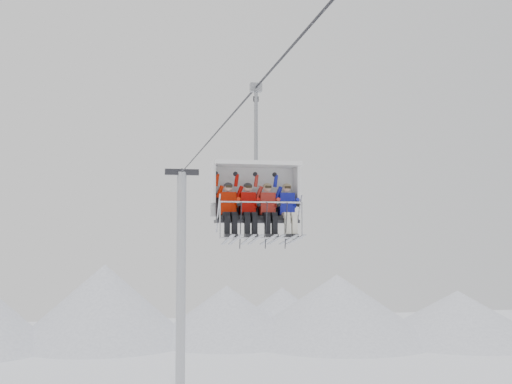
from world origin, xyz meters
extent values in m
cone|color=white|center=(-5.00, 44.00, 3.50)|extent=(16.00, 16.00, 7.00)
cone|color=white|center=(6.00, 43.00, 2.50)|extent=(14.00, 14.00, 5.00)
cone|color=white|center=(16.00, 41.00, 3.00)|extent=(18.00, 18.00, 6.00)
cone|color=white|center=(27.00, 39.00, 2.25)|extent=(16.00, 16.00, 4.50)
cone|color=white|center=(12.00, 46.00, 2.25)|extent=(12.00, 12.00, 4.50)
cylinder|color=#ACAEB3|center=(0.00, 22.00, 6.65)|extent=(0.56, 0.56, 13.30)
cube|color=#2A2A2F|center=(0.00, 22.00, 13.30)|extent=(2.00, 0.35, 0.35)
cylinder|color=#2A2A2F|center=(0.00, 0.00, 13.30)|extent=(0.06, 50.00, 0.06)
cube|color=black|center=(0.00, -0.09, 9.95)|extent=(2.00, 0.55, 0.10)
cube|color=black|center=(0.00, 0.17, 10.29)|extent=(2.00, 0.10, 0.58)
cube|color=#2A2A2F|center=(0.00, -0.09, 9.86)|extent=(2.09, 0.60, 0.08)
cube|color=white|center=(0.00, 0.39, 10.65)|extent=(2.23, 0.10, 1.33)
cube|color=white|center=(0.00, -0.01, 11.32)|extent=(2.23, 0.90, 0.10)
cylinder|color=silver|center=(0.00, -0.64, 10.32)|extent=(2.04, 0.04, 0.04)
cylinder|color=silver|center=(0.00, -0.71, 9.45)|extent=(2.04, 0.04, 0.04)
cylinder|color=gray|center=(0.00, 0.01, 12.31)|extent=(0.10, 0.10, 1.98)
cube|color=gray|center=(0.00, 0.01, 13.30)|extent=(0.30, 0.18, 0.22)
cube|color=#B11701|center=(-0.72, -0.05, 10.31)|extent=(0.38, 0.25, 0.56)
sphere|color=tan|center=(-0.72, -0.09, 10.71)|extent=(0.21, 0.21, 0.21)
cube|color=black|center=(-0.82, -0.49, 9.77)|extent=(0.13, 0.15, 0.45)
cube|color=black|center=(-0.63, -0.49, 9.77)|extent=(0.13, 0.15, 0.45)
cube|color=#AAACB3|center=(-0.82, -0.59, 9.41)|extent=(0.09, 1.69, 0.26)
cube|color=#AAACB3|center=(-0.63, -0.59, 9.41)|extent=(0.09, 1.69, 0.26)
cube|color=#A90802|center=(-0.23, -0.05, 10.31)|extent=(0.38, 0.25, 0.56)
sphere|color=tan|center=(-0.23, -0.09, 10.71)|extent=(0.21, 0.21, 0.21)
cube|color=black|center=(-0.32, -0.49, 9.77)|extent=(0.13, 0.15, 0.45)
cube|color=black|center=(-0.14, -0.49, 9.77)|extent=(0.13, 0.15, 0.45)
cube|color=#AAACB3|center=(-0.32, -0.59, 9.41)|extent=(0.09, 1.69, 0.26)
cube|color=#AAACB3|center=(-0.14, -0.59, 9.41)|extent=(0.09, 1.69, 0.26)
cube|color=#A4251C|center=(0.28, -0.05, 10.31)|extent=(0.38, 0.25, 0.56)
sphere|color=tan|center=(0.28, -0.09, 10.71)|extent=(0.21, 0.21, 0.21)
cube|color=black|center=(0.19, -0.49, 9.77)|extent=(0.13, 0.15, 0.45)
cube|color=black|center=(0.37, -0.49, 9.77)|extent=(0.13, 0.15, 0.45)
cube|color=#AAACB3|center=(0.19, -0.59, 9.41)|extent=(0.09, 1.69, 0.26)
cube|color=#AAACB3|center=(0.37, -0.59, 9.41)|extent=(0.09, 1.69, 0.26)
cube|color=#131994|center=(0.78, -0.05, 10.31)|extent=(0.38, 0.25, 0.56)
sphere|color=tan|center=(0.78, -0.09, 10.71)|extent=(0.21, 0.21, 0.21)
cube|color=silver|center=(0.69, -0.49, 9.77)|extent=(0.13, 0.15, 0.45)
cube|color=silver|center=(0.87, -0.49, 9.77)|extent=(0.13, 0.15, 0.45)
cube|color=#AAACB3|center=(0.69, -0.59, 9.41)|extent=(0.09, 1.69, 0.26)
cube|color=#AAACB3|center=(0.87, -0.59, 9.41)|extent=(0.09, 1.69, 0.26)
camera|label=1|loc=(-3.23, -15.86, 9.48)|focal=45.00mm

